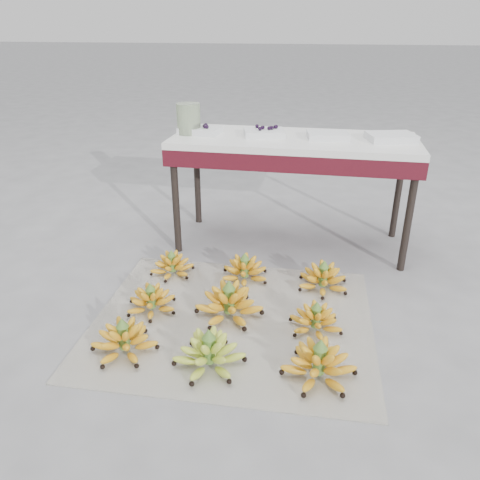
% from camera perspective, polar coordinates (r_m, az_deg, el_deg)
% --- Properties ---
extents(ground, '(60.00, 60.00, 0.00)m').
position_cam_1_polar(ground, '(2.14, 1.17, -10.40)').
color(ground, slate).
rests_on(ground, ground).
extents(newspaper_mat, '(1.28, 1.09, 0.01)m').
position_cam_1_polar(newspaper_mat, '(2.17, -0.86, -9.72)').
color(newspaper_mat, white).
rests_on(newspaper_mat, ground).
extents(bunch_front_left, '(0.30, 0.30, 0.16)m').
position_cam_1_polar(bunch_front_left, '(2.01, -13.95, -11.80)').
color(bunch_front_left, gold).
rests_on(bunch_front_left, newspaper_mat).
extents(bunch_front_center, '(0.32, 0.32, 0.17)m').
position_cam_1_polar(bunch_front_center, '(1.88, -3.77, -13.62)').
color(bunch_front_center, '#8FBE3B').
rests_on(bunch_front_center, newspaper_mat).
extents(bunch_front_right, '(0.31, 0.31, 0.17)m').
position_cam_1_polar(bunch_front_right, '(1.85, 9.61, -14.70)').
color(bunch_front_right, gold).
rests_on(bunch_front_right, newspaper_mat).
extents(bunch_mid_left, '(0.30, 0.30, 0.15)m').
position_cam_1_polar(bunch_mid_left, '(2.24, -10.75, -7.31)').
color(bunch_mid_left, gold).
rests_on(bunch_mid_left, newspaper_mat).
extents(bunch_mid_center, '(0.35, 0.35, 0.19)m').
position_cam_1_polar(bunch_mid_center, '(2.16, -1.34, -7.79)').
color(bunch_mid_center, gold).
rests_on(bunch_mid_center, newspaper_mat).
extents(bunch_mid_right, '(0.30, 0.30, 0.14)m').
position_cam_1_polar(bunch_mid_right, '(2.10, 9.21, -9.62)').
color(bunch_mid_right, gold).
rests_on(bunch_mid_right, newspaper_mat).
extents(bunch_back_left, '(0.24, 0.24, 0.14)m').
position_cam_1_polar(bunch_back_left, '(2.54, -8.27, -3.11)').
color(bunch_back_left, gold).
rests_on(bunch_back_left, newspaper_mat).
extents(bunch_back_center, '(0.31, 0.31, 0.16)m').
position_cam_1_polar(bunch_back_center, '(2.45, 0.57, -3.72)').
color(bunch_back_center, gold).
rests_on(bunch_back_center, newspaper_mat).
extents(bunch_back_right, '(0.32, 0.32, 0.16)m').
position_cam_1_polar(bunch_back_right, '(2.41, 10.08, -4.67)').
color(bunch_back_right, gold).
rests_on(bunch_back_right, newspaper_mat).
extents(vendor_table, '(1.36, 0.55, 0.66)m').
position_cam_1_polar(vendor_table, '(2.71, 6.51, 10.79)').
color(vendor_table, black).
rests_on(vendor_table, ground).
extents(tray_far_left, '(0.24, 0.19, 0.06)m').
position_cam_1_polar(tray_far_left, '(2.78, -4.88, 13.22)').
color(tray_far_left, silver).
rests_on(tray_far_left, vendor_table).
extents(tray_left, '(0.25, 0.21, 0.06)m').
position_cam_1_polar(tray_left, '(2.71, 2.99, 12.96)').
color(tray_left, silver).
rests_on(tray_left, vendor_table).
extents(tray_right, '(0.25, 0.19, 0.04)m').
position_cam_1_polar(tray_right, '(2.69, 10.66, 12.43)').
color(tray_right, silver).
rests_on(tray_right, vendor_table).
extents(tray_far_right, '(0.28, 0.24, 0.04)m').
position_cam_1_polar(tray_far_right, '(2.72, 17.92, 11.85)').
color(tray_far_right, silver).
rests_on(tray_far_right, vendor_table).
extents(glass_jar, '(0.17, 0.17, 0.17)m').
position_cam_1_polar(glass_jar, '(2.77, -6.29, 14.49)').
color(glass_jar, beige).
rests_on(glass_jar, vendor_table).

